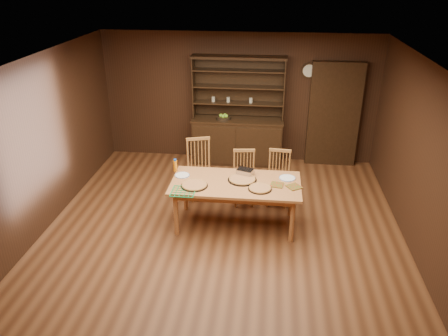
# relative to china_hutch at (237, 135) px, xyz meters

# --- Properties ---
(floor) EXTENTS (6.00, 6.00, 0.00)m
(floor) POSITION_rel_china_hutch_xyz_m (0.00, -2.75, -0.60)
(floor) COLOR brown
(floor) RESTS_ON ground
(room_shell) EXTENTS (6.00, 6.00, 6.00)m
(room_shell) POSITION_rel_china_hutch_xyz_m (0.00, -2.75, 0.98)
(room_shell) COLOR silver
(room_shell) RESTS_ON floor
(china_hutch) EXTENTS (1.84, 0.52, 2.17)m
(china_hutch) POSITION_rel_china_hutch_xyz_m (0.00, 0.00, 0.00)
(china_hutch) COLOR #311E10
(china_hutch) RESTS_ON floor
(doorway) EXTENTS (1.00, 0.18, 2.10)m
(doorway) POSITION_rel_china_hutch_xyz_m (1.90, 0.15, 0.45)
(doorway) COLOR #311E10
(doorway) RESTS_ON floor
(wall_clock) EXTENTS (0.30, 0.05, 0.30)m
(wall_clock) POSITION_rel_china_hutch_xyz_m (1.35, 0.20, 1.30)
(wall_clock) COLOR #311E10
(wall_clock) RESTS_ON room_shell
(dining_table) EXTENTS (1.97, 0.98, 0.75)m
(dining_table) POSITION_rel_china_hutch_xyz_m (0.18, -2.43, 0.08)
(dining_table) COLOR #C17643
(dining_table) RESTS_ON floor
(chair_left) EXTENTS (0.54, 0.53, 1.07)m
(chair_left) POSITION_rel_china_hutch_xyz_m (-0.54, -1.53, -0.03)
(chair_left) COLOR #B46D3D
(chair_left) RESTS_ON floor
(chair_center) EXTENTS (0.43, 0.41, 0.95)m
(chair_center) POSITION_rel_china_hutch_xyz_m (0.25, -1.66, -0.10)
(chair_center) COLOR #B46D3D
(chair_center) RESTS_ON floor
(chair_right) EXTENTS (0.43, 0.41, 0.96)m
(chair_right) POSITION_rel_china_hutch_xyz_m (0.84, -1.62, -0.09)
(chair_right) COLOR #B46D3D
(chair_right) RESTS_ON floor
(pizza_left) EXTENTS (0.41, 0.41, 0.04)m
(pizza_left) POSITION_rel_china_hutch_xyz_m (-0.43, -2.62, 0.17)
(pizza_left) COLOR black
(pizza_left) RESTS_ON dining_table
(pizza_right) EXTENTS (0.35, 0.35, 0.04)m
(pizza_right) POSITION_rel_china_hutch_xyz_m (0.55, -2.62, 0.17)
(pizza_right) COLOR black
(pizza_right) RESTS_ON dining_table
(pizza_center) EXTENTS (0.45, 0.45, 0.04)m
(pizza_center) POSITION_rel_china_hutch_xyz_m (0.27, -2.35, 0.17)
(pizza_center) COLOR black
(pizza_center) RESTS_ON dining_table
(cooling_rack) EXTENTS (0.44, 0.44, 0.02)m
(cooling_rack) POSITION_rel_china_hutch_xyz_m (-0.56, -2.82, 0.16)
(cooling_rack) COLOR #0B9647
(cooling_rack) RESTS_ON dining_table
(plate_left) EXTENTS (0.23, 0.23, 0.02)m
(plate_left) POSITION_rel_china_hutch_xyz_m (-0.68, -2.30, 0.16)
(plate_left) COLOR white
(plate_left) RESTS_ON dining_table
(plate_right) EXTENTS (0.25, 0.25, 0.02)m
(plate_right) POSITION_rel_china_hutch_xyz_m (0.96, -2.21, 0.16)
(plate_right) COLOR white
(plate_right) RESTS_ON dining_table
(foil_dish) EXTENTS (0.29, 0.25, 0.10)m
(foil_dish) POSITION_rel_china_hutch_xyz_m (0.30, -2.16, 0.20)
(foil_dish) COLOR silver
(foil_dish) RESTS_ON dining_table
(juice_bottle) EXTENTS (0.06, 0.06, 0.21)m
(juice_bottle) POSITION_rel_china_hutch_xyz_m (-0.82, -2.14, 0.25)
(juice_bottle) COLOR orange
(juice_bottle) RESTS_ON dining_table
(pot_holder_a) EXTENTS (0.27, 0.27, 0.01)m
(pot_holder_a) POSITION_rel_china_hutch_xyz_m (1.05, -2.49, 0.16)
(pot_holder_a) COLOR #AC1D13
(pot_holder_a) RESTS_ON dining_table
(pot_holder_b) EXTENTS (0.22, 0.22, 0.01)m
(pot_holder_b) POSITION_rel_china_hutch_xyz_m (0.80, -2.46, 0.16)
(pot_holder_b) COLOR #AC1D13
(pot_holder_b) RESTS_ON dining_table
(fruit_bowl) EXTENTS (0.29, 0.29, 0.12)m
(fruit_bowl) POSITION_rel_china_hutch_xyz_m (-0.28, -0.07, 0.39)
(fruit_bowl) COLOR black
(fruit_bowl) RESTS_ON china_hutch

